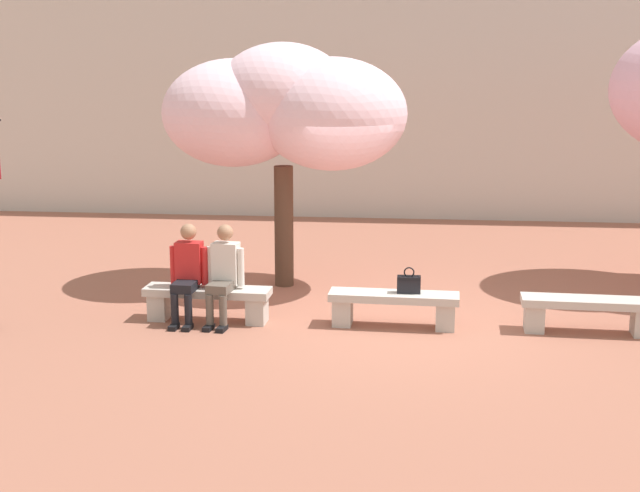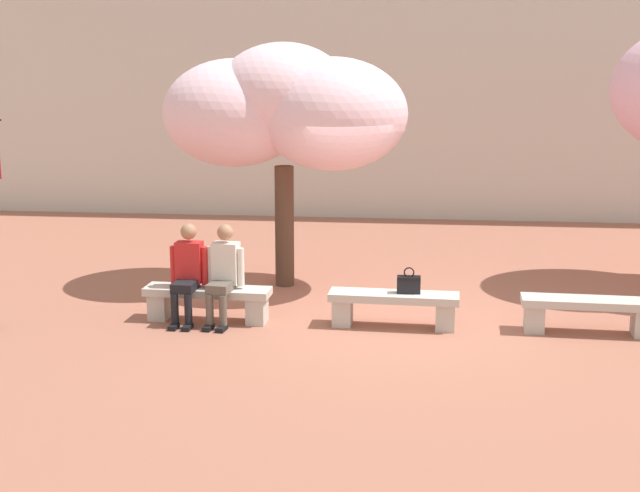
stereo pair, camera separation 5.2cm
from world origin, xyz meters
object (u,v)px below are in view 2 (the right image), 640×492
Objects in this scene: stone_bench_west_end at (208,299)px; stone_bench_center at (589,310)px; stone_bench_near_west at (394,304)px; person_seated_right at (224,271)px; person_seated_left at (188,270)px; cherry_tree_main at (284,109)px; handbag at (409,283)px.

stone_bench_west_end is 1.00× the size of stone_bench_center.
stone_bench_center is at bearing 0.00° from stone_bench_near_west.
person_seated_right is at bearing -12.78° from stone_bench_west_end.
cherry_tree_main reaches higher than person_seated_left.
stone_bench_center is 2.27m from handbag.
person_seated_right reaches higher than stone_bench_center.
stone_bench_west_end is 3.15m from cherry_tree_main.
person_seated_right reaches higher than handbag.
handbag is at bearing 7.76° from stone_bench_near_west.
stone_bench_near_west is 2.71m from person_seated_left.
person_seated_left reaches higher than handbag.
person_seated_left is at bearing -167.71° from stone_bench_west_end.
person_seated_right is 2.85m from cherry_tree_main.
stone_bench_center is at bearing -0.65° from handbag.
stone_bench_west_end is 1.30× the size of person_seated_right.
handbag is 3.41m from cherry_tree_main.
person_seated_right is at bearing -178.12° from handbag.
stone_bench_center is 1.30× the size of person_seated_left.
cherry_tree_main reaches higher than handbag.
stone_bench_near_west is 2.24m from person_seated_right.
stone_bench_center is (2.44, 0.00, 0.00)m from stone_bench_near_west.
stone_bench_center is 1.30× the size of person_seated_right.
stone_bench_center is at bearing 0.00° from stone_bench_west_end.
cherry_tree_main is at bearing 154.91° from stone_bench_center.
stone_bench_center is at bearing -25.09° from cherry_tree_main.
cherry_tree_main is at bearing 63.77° from person_seated_left.
handbag is 0.09× the size of cherry_tree_main.
handbag reaches higher than stone_bench_near_west.
cherry_tree_main is (-1.89, 1.91, 2.09)m from handbag.
stone_bench_near_west is 1.30× the size of person_seated_left.
stone_bench_center is 4.66m from person_seated_right.
person_seated_left is at bearing -178.42° from handbag.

